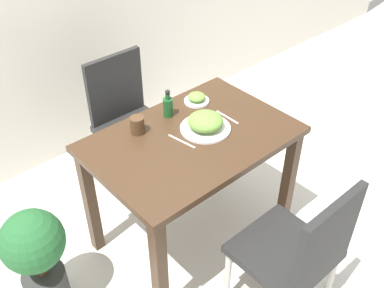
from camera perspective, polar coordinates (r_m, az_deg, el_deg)
ground_plane at (r=2.81m, az=0.00°, el=-11.38°), size 16.00×16.00×0.00m
dining_table at (r=2.37m, az=0.00°, el=-1.37°), size 1.05×0.71×0.75m
chair_near at (r=2.15m, az=13.46°, el=-13.14°), size 0.42×0.42×0.88m
chair_far at (r=2.93m, az=-8.19°, el=3.52°), size 0.42×0.42×0.88m
food_plate at (r=2.32m, az=1.80°, el=2.66°), size 0.27×0.27×0.09m
side_plate at (r=2.56m, az=0.60°, el=5.81°), size 0.14×0.14×0.05m
drink_cup at (r=2.32m, az=-6.95°, el=2.41°), size 0.07×0.07×0.09m
sauce_bottle at (r=2.42m, az=-3.06°, el=4.85°), size 0.05×0.05×0.16m
fork_utensil at (r=2.26m, az=-1.24°, el=0.28°), size 0.04×0.17×0.00m
spoon_utensil at (r=2.44m, az=4.58°, el=3.37°), size 0.01×0.16×0.00m
potted_plant_left at (r=2.34m, az=-19.12°, el=-13.20°), size 0.31×0.31×0.64m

